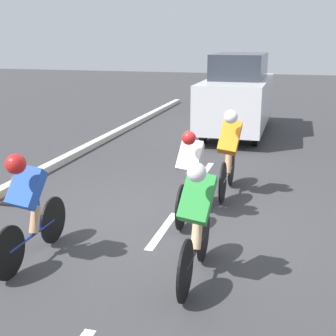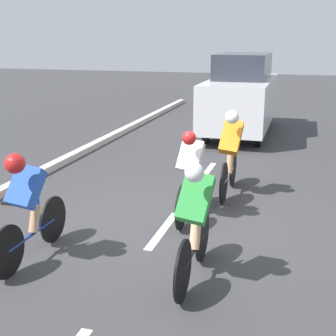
% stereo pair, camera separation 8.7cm
% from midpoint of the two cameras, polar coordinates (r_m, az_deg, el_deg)
% --- Properties ---
extents(ground_plane, '(60.00, 60.00, 0.00)m').
position_cam_midpoint_polar(ground_plane, '(7.26, -0.03, -6.30)').
color(ground_plane, '#38383A').
extents(lane_stripe_mid, '(0.12, 1.40, 0.01)m').
position_cam_midpoint_polar(lane_stripe_mid, '(6.88, -1.00, -7.57)').
color(lane_stripe_mid, white).
rests_on(lane_stripe_mid, ground).
extents(lane_stripe_far, '(0.12, 1.40, 0.01)m').
position_cam_midpoint_polar(lane_stripe_far, '(9.81, 4.30, -0.41)').
color(lane_stripe_far, white).
rests_on(lane_stripe_far, ground).
extents(cyclist_orange, '(0.39, 1.73, 1.56)m').
position_cam_midpoint_polar(cyclist_orange, '(8.19, 7.13, 2.15)').
color(cyclist_orange, black).
rests_on(cyclist_orange, ground).
extents(cyclist_blue, '(0.39, 1.68, 1.45)m').
position_cam_midpoint_polar(cyclist_blue, '(5.93, -17.14, -4.12)').
color(cyclist_blue, black).
rests_on(cyclist_blue, ground).
extents(cyclist_white, '(0.38, 1.67, 1.43)m').
position_cam_midpoint_polar(cyclist_white, '(7.07, 2.30, -0.59)').
color(cyclist_white, black).
rests_on(cyclist_white, ground).
extents(cyclist_green, '(0.39, 1.66, 1.48)m').
position_cam_midpoint_polar(cyclist_green, '(5.23, 3.00, -6.24)').
color(cyclist_green, black).
rests_on(cyclist_green, ground).
extents(support_car, '(1.70, 4.60, 2.26)m').
position_cam_midpoint_polar(support_car, '(13.64, 8.32, 8.84)').
color(support_car, black).
rests_on(support_car, ground).
extents(traffic_cone, '(0.36, 0.36, 0.49)m').
position_cam_midpoint_polar(traffic_cone, '(8.32, -18.60, -2.52)').
color(traffic_cone, black).
rests_on(traffic_cone, ground).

